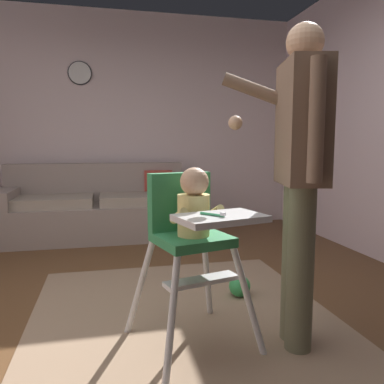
{
  "coord_description": "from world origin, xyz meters",
  "views": [
    {
      "loc": [
        -0.29,
        -2.22,
        1.09
      ],
      "look_at": [
        0.21,
        -0.01,
        0.81
      ],
      "focal_mm": 36.13,
      "sensor_mm": 36.0,
      "label": 1
    }
  ],
  "objects_px": {
    "wall_clock": "(80,73)",
    "couch": "(98,209)",
    "high_chair": "(192,223)",
    "toy_ball": "(240,286)",
    "adult_standing": "(300,169)"
  },
  "relations": [
    {
      "from": "couch",
      "to": "high_chair",
      "type": "height_order",
      "value": "high_chair"
    },
    {
      "from": "adult_standing",
      "to": "wall_clock",
      "type": "height_order",
      "value": "wall_clock"
    },
    {
      "from": "high_chair",
      "to": "adult_standing",
      "type": "distance_m",
      "value": 0.63
    },
    {
      "from": "couch",
      "to": "wall_clock",
      "type": "height_order",
      "value": "wall_clock"
    },
    {
      "from": "high_chair",
      "to": "toy_ball",
      "type": "bearing_deg",
      "value": 124.95
    },
    {
      "from": "couch",
      "to": "toy_ball",
      "type": "xyz_separation_m",
      "value": [
        1.02,
        -2.1,
        -0.25
      ]
    },
    {
      "from": "wall_clock",
      "to": "couch",
      "type": "bearing_deg",
      "value": -69.9
    },
    {
      "from": "high_chair",
      "to": "wall_clock",
      "type": "height_order",
      "value": "wall_clock"
    },
    {
      "from": "adult_standing",
      "to": "toy_ball",
      "type": "distance_m",
      "value": 1.13
    },
    {
      "from": "high_chair",
      "to": "adult_standing",
      "type": "height_order",
      "value": "adult_standing"
    },
    {
      "from": "high_chair",
      "to": "toy_ball",
      "type": "height_order",
      "value": "high_chair"
    },
    {
      "from": "couch",
      "to": "high_chair",
      "type": "relative_size",
      "value": 2.18
    },
    {
      "from": "high_chair",
      "to": "toy_ball",
      "type": "relative_size",
      "value": 6.31
    },
    {
      "from": "couch",
      "to": "adult_standing",
      "type": "relative_size",
      "value": 1.25
    },
    {
      "from": "couch",
      "to": "wall_clock",
      "type": "bearing_deg",
      "value": -159.9
    }
  ]
}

